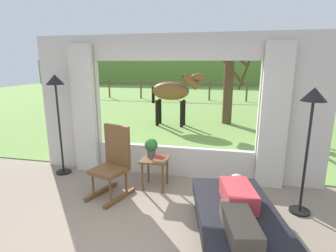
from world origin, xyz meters
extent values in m
cube|color=beige|center=(-2.02, 2.26, 1.27)|extent=(1.15, 0.12, 2.55)
cube|color=beige|center=(2.02, 2.26, 1.27)|extent=(1.15, 0.12, 2.55)
cube|color=beige|center=(0.00, 2.26, 0.28)|extent=(2.90, 0.12, 0.55)
cube|color=beige|center=(0.00, 2.26, 2.33)|extent=(2.90, 0.12, 0.45)
cube|color=beige|center=(-1.69, 2.12, 1.20)|extent=(0.44, 0.10, 2.40)
cube|color=beige|center=(1.69, 2.12, 1.20)|extent=(0.44, 0.10, 2.40)
cube|color=#759E47|center=(0.00, 13.16, 0.01)|extent=(36.00, 21.68, 0.02)
cube|color=olive|center=(0.00, 23.00, 1.20)|extent=(36.00, 2.00, 2.40)
cube|color=black|center=(1.11, 0.50, 0.12)|extent=(1.13, 1.70, 0.24)
cube|color=black|center=(1.11, 0.50, 0.33)|extent=(1.23, 1.85, 0.18)
cube|color=#B23338|center=(1.11, 0.64, 0.53)|extent=(0.45, 0.66, 0.22)
cube|color=#4C4238|center=(1.11, 0.06, 0.51)|extent=(0.41, 0.72, 0.18)
sphere|color=tan|center=(1.11, 1.02, 0.53)|extent=(0.20, 0.20, 0.20)
cube|color=brown|center=(-0.80, 1.20, 0.44)|extent=(0.61, 0.61, 0.06)
cube|color=brown|center=(-0.73, 1.40, 0.78)|extent=(0.47, 0.21, 0.68)
cube|color=brown|center=(-0.99, 1.26, 0.03)|extent=(0.28, 0.66, 0.06)
cube|color=brown|center=(-0.61, 1.13, 0.03)|extent=(0.28, 0.66, 0.06)
cylinder|color=brown|center=(-1.03, 1.09, 0.24)|extent=(0.04, 0.04, 0.38)
cylinder|color=brown|center=(-0.69, 0.97, 0.24)|extent=(0.04, 0.04, 0.38)
cylinder|color=brown|center=(-0.91, 1.43, 0.24)|extent=(0.04, 0.04, 0.38)
cylinder|color=brown|center=(-0.57, 1.31, 0.24)|extent=(0.04, 0.04, 0.38)
cube|color=brown|center=(-0.19, 1.66, 0.51)|extent=(0.44, 0.44, 0.03)
cylinder|color=brown|center=(-0.36, 1.49, 0.24)|extent=(0.04, 0.04, 0.49)
cylinder|color=brown|center=(-0.02, 1.49, 0.24)|extent=(0.04, 0.04, 0.49)
cylinder|color=brown|center=(-0.36, 1.83, 0.24)|extent=(0.04, 0.04, 0.49)
cylinder|color=brown|center=(-0.02, 1.83, 0.24)|extent=(0.04, 0.04, 0.49)
cylinder|color=#4C5156|center=(-0.27, 1.72, 0.58)|extent=(0.14, 0.14, 0.12)
sphere|color=#2D6B2D|center=(-0.27, 1.72, 0.73)|extent=(0.22, 0.22, 0.22)
cube|color=beige|center=(-0.10, 1.59, 0.54)|extent=(0.20, 0.13, 0.04)
cube|color=#B22D28|center=(-0.11, 1.60, 0.57)|extent=(0.19, 0.14, 0.03)
cylinder|color=black|center=(-2.08, 1.88, 0.01)|extent=(0.28, 0.28, 0.03)
cylinder|color=black|center=(-2.08, 1.88, 0.84)|extent=(0.04, 0.04, 1.69)
cone|color=black|center=(-2.08, 1.88, 1.78)|extent=(0.32, 0.32, 0.18)
cylinder|color=black|center=(2.01, 1.35, 0.01)|extent=(0.28, 0.28, 0.03)
cylinder|color=black|center=(2.01, 1.35, 0.79)|extent=(0.04, 0.04, 1.58)
cone|color=black|center=(2.01, 1.35, 1.67)|extent=(0.32, 0.32, 0.18)
ellipsoid|color=brown|center=(-0.88, 6.19, 1.17)|extent=(1.27, 0.63, 0.60)
cylinder|color=brown|center=(-0.20, 6.15, 1.48)|extent=(0.61, 0.29, 0.53)
ellipsoid|color=brown|center=(0.04, 6.14, 1.63)|extent=(0.49, 0.23, 0.24)
cube|color=black|center=(-0.28, 6.15, 1.51)|extent=(0.43, 0.10, 0.32)
cylinder|color=black|center=(-1.47, 6.22, 1.02)|extent=(0.11, 0.11, 0.55)
cylinder|color=black|center=(-0.45, 6.32, 0.45)|extent=(0.11, 0.11, 0.85)
cylinder|color=black|center=(-0.46, 6.00, 0.45)|extent=(0.11, 0.11, 0.85)
cylinder|color=black|center=(-1.29, 6.37, 0.45)|extent=(0.11, 0.11, 0.85)
cylinder|color=black|center=(-1.30, 6.05, 0.45)|extent=(0.11, 0.11, 0.85)
cylinder|color=#4C3823|center=(0.97, 6.89, 1.13)|extent=(0.32, 0.32, 2.23)
cylinder|color=#47331E|center=(1.45, 6.99, 1.63)|extent=(0.31, 1.11, 1.00)
cylinder|color=#47331E|center=(1.01, 6.43, 2.37)|extent=(1.09, 0.19, 0.87)
cylinder|color=#47331E|center=(0.91, 6.34, 2.01)|extent=(1.12, 0.22, 1.26)
cylinder|color=brown|center=(-8.00, 12.63, 0.57)|extent=(0.10, 0.10, 1.10)
cylinder|color=brown|center=(-6.00, 12.63, 0.57)|extent=(0.10, 0.10, 1.10)
cylinder|color=brown|center=(-4.00, 12.63, 0.57)|extent=(0.10, 0.10, 1.10)
cylinder|color=brown|center=(-2.00, 12.63, 0.57)|extent=(0.10, 0.10, 1.10)
cylinder|color=brown|center=(0.00, 12.63, 0.57)|extent=(0.10, 0.10, 1.10)
cylinder|color=brown|center=(2.00, 12.63, 0.57)|extent=(0.10, 0.10, 1.10)
cylinder|color=brown|center=(4.00, 12.63, 0.57)|extent=(0.10, 0.10, 1.10)
cylinder|color=brown|center=(6.00, 12.63, 0.57)|extent=(0.10, 0.10, 1.10)
cube|color=brown|center=(0.00, 12.63, 0.97)|extent=(16.00, 0.06, 0.08)
camera|label=1|loc=(0.91, -2.35, 2.06)|focal=28.38mm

